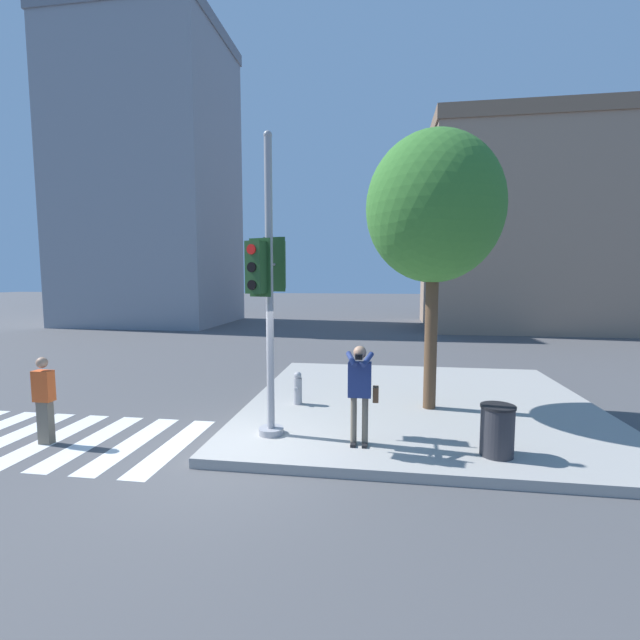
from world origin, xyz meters
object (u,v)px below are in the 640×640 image
traffic_signal_pole (268,288)px  street_tree (434,209)px  fire_hydrant (298,388)px  person_photographer (360,386)px  trash_bin (497,430)px  pedestrian_distant (44,398)px

traffic_signal_pole → street_tree: 4.14m
traffic_signal_pole → fire_hydrant: traffic_signal_pole is taller
traffic_signal_pole → person_photographer: (1.71, -0.29, -1.69)m
street_tree → trash_bin: street_tree is taller
street_tree → trash_bin: size_ratio=7.17×
trash_bin → person_photographer: bearing=176.9°
trash_bin → traffic_signal_pole: bearing=174.1°
pedestrian_distant → traffic_signal_pole: bearing=8.9°
traffic_signal_pole → person_photographer: 2.42m
pedestrian_distant → fire_hydrant: (4.29, 2.61, -0.32)m
person_photographer → trash_bin: person_photographer is taller
person_photographer → fire_hydrant: person_photographer is taller
pedestrian_distant → fire_hydrant: bearing=31.3°
fire_hydrant → street_tree: bearing=2.7°
traffic_signal_pole → fire_hydrant: bearing=85.8°
pedestrian_distant → street_tree: size_ratio=0.27×
pedestrian_distant → street_tree: 8.64m
street_tree → trash_bin: (0.83, -2.51, -4.00)m
traffic_signal_pole → pedestrian_distant: traffic_signal_pole is taller
fire_hydrant → pedestrian_distant: bearing=-148.7°
person_photographer → pedestrian_distant: person_photographer is taller
person_photographer → street_tree: size_ratio=0.29×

